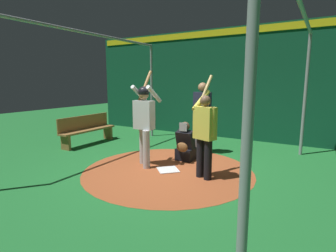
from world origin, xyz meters
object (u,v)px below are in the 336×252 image
at_px(bench, 87,129).
at_px(catcher, 185,145).
at_px(home_plate, 168,170).
at_px(batter, 144,118).
at_px(umpire, 202,114).
at_px(visitor, 205,131).
at_px(bat_rack, 146,117).

bearing_deg(bench, catcher, 90.08).
bearing_deg(catcher, home_plate, 1.27).
distance_m(batter, bench, 2.88).
distance_m(umpire, visitor, 1.81).
bearing_deg(bench, home_plate, 75.92).
height_order(visitor, bat_rack, visitor).
bearing_deg(home_plate, catcher, -178.73).
height_order(home_plate, visitor, visitor).
bearing_deg(umpire, catcher, -5.54).
distance_m(batter, catcher, 1.23).
height_order(umpire, bat_rack, umpire).
xyz_separation_m(home_plate, visitor, (0.02, 0.82, 0.91)).
height_order(visitor, bench, visitor).
bearing_deg(visitor, batter, -72.38).
height_order(home_plate, bat_rack, bat_rack).
bearing_deg(catcher, bat_rack, -131.80).
bearing_deg(home_plate, umpire, 177.99).
xyz_separation_m(batter, visitor, (0.04, 1.44, -0.14)).
xyz_separation_m(home_plate, umpire, (-1.61, 0.06, 1.02)).
height_order(batter, bat_rack, batter).
bearing_deg(batter, bat_rack, -144.85).
bearing_deg(bat_rack, catcher, 48.20).
xyz_separation_m(catcher, bat_rack, (-2.82, -3.15, 0.13)).
xyz_separation_m(catcher, umpire, (-0.77, 0.07, 0.67)).
height_order(home_plate, catcher, catcher).
height_order(umpire, bench, umpire).
bearing_deg(home_plate, visitor, 88.28).
distance_m(batter, bat_rack, 4.48).
bearing_deg(bat_rack, batter, 35.15).
relative_size(batter, bat_rack, 1.99).
height_order(catcher, umpire, umpire).
bearing_deg(bench, bat_rack, 177.18).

